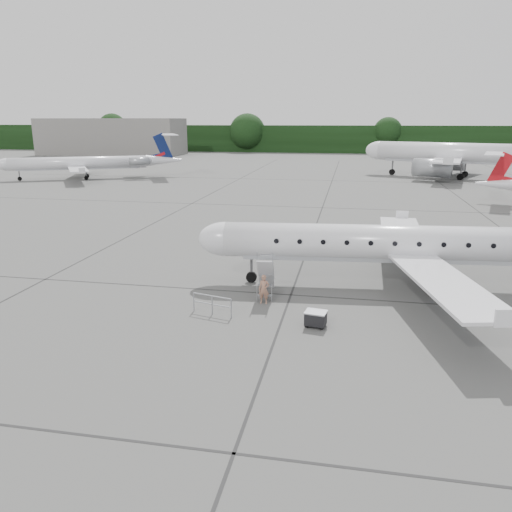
# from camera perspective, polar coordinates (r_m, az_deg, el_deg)

# --- Properties ---
(ground) EXTENTS (320.00, 320.00, 0.00)m
(ground) POSITION_cam_1_polar(r_m,az_deg,el_deg) (26.59, 16.24, -6.54)
(ground) COLOR #575755
(ground) RESTS_ON ground
(treeline) EXTENTS (260.00, 4.00, 8.00)m
(treeline) POSITION_cam_1_polar(r_m,az_deg,el_deg) (154.76, 12.11, 12.90)
(treeline) COLOR black
(treeline) RESTS_ON ground
(terminal_building) EXTENTS (40.00, 14.00, 10.00)m
(terminal_building) POSITION_cam_1_polar(r_m,az_deg,el_deg) (150.52, -16.17, 12.97)
(terminal_building) COLOR slate
(terminal_building) RESTS_ON ground
(main_regional_jet) EXTENTS (30.77, 23.45, 7.42)m
(main_regional_jet) POSITION_cam_1_polar(r_m,az_deg,el_deg) (30.25, 18.17, 3.28)
(main_regional_jet) COLOR silver
(main_regional_jet) RESTS_ON ground
(airstair) EXTENTS (1.06, 2.39, 2.33)m
(airstair) POSITION_cam_1_polar(r_m,az_deg,el_deg) (28.04, 1.13, -2.25)
(airstair) COLOR silver
(airstair) RESTS_ON ground
(passenger) EXTENTS (0.58, 0.38, 1.60)m
(passenger) POSITION_cam_1_polar(r_m,az_deg,el_deg) (26.91, 0.91, -3.83)
(passenger) COLOR #9B6B54
(passenger) RESTS_ON ground
(safety_railing) EXTENTS (2.15, 0.63, 1.00)m
(safety_railing) POSITION_cam_1_polar(r_m,az_deg,el_deg) (25.60, -5.03, -5.62)
(safety_railing) COLOR #92959A
(safety_railing) RESTS_ON ground
(baggage_cart) EXTENTS (1.07, 0.92, 0.83)m
(baggage_cart) POSITION_cam_1_polar(r_m,az_deg,el_deg) (24.26, 6.84, -7.10)
(baggage_cart) COLOR black
(baggage_cart) RESTS_ON ground
(bg_narrowbody) EXTENTS (38.81, 33.22, 11.78)m
(bg_narrowbody) POSITION_cam_1_polar(r_m,az_deg,el_deg) (92.02, 21.86, 11.92)
(bg_narrowbody) COLOR silver
(bg_narrowbody) RESTS_ON ground
(bg_regional_left) EXTENTS (34.07, 30.46, 7.36)m
(bg_regional_left) POSITION_cam_1_polar(r_m,az_deg,el_deg) (89.57, -19.63, 10.64)
(bg_regional_left) COLOR silver
(bg_regional_left) RESTS_ON ground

